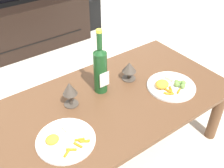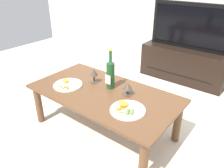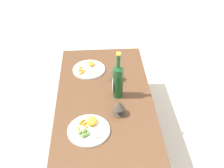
{
  "view_description": "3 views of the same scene",
  "coord_description": "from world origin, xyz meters",
  "px_view_note": "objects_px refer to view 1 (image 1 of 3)",
  "views": [
    {
      "loc": [
        -0.68,
        -0.93,
        1.42
      ],
      "look_at": [
        0.03,
        0.04,
        0.51
      ],
      "focal_mm": 43.18,
      "sensor_mm": 36.0,
      "label": 1
    },
    {
      "loc": [
        1.16,
        -1.35,
        1.44
      ],
      "look_at": [
        0.03,
        0.09,
        0.5
      ],
      "focal_mm": 35.41,
      "sensor_mm": 36.0,
      "label": 2
    },
    {
      "loc": [
        1.61,
        -0.04,
        1.83
      ],
      "look_at": [
        -0.02,
        0.06,
        0.54
      ],
      "focal_mm": 44.04,
      "sensor_mm": 36.0,
      "label": 3
    }
  ],
  "objects_px": {
    "goblet_left": "(70,90)",
    "dinner_plate_right": "(170,85)",
    "goblet_right": "(129,68)",
    "dining_table": "(111,108)",
    "tv_stand": "(30,25)",
    "dinner_plate_left": "(65,139)",
    "wine_bottle": "(100,68)",
    "floor_speaker": "(91,13)"
  },
  "relations": [
    {
      "from": "tv_stand",
      "to": "floor_speaker",
      "type": "height_order",
      "value": "tv_stand"
    },
    {
      "from": "tv_stand",
      "to": "goblet_left",
      "type": "relative_size",
      "value": 8.05
    },
    {
      "from": "dining_table",
      "to": "wine_bottle",
      "type": "relative_size",
      "value": 3.57
    },
    {
      "from": "dining_table",
      "to": "goblet_left",
      "type": "distance_m",
      "value": 0.28
    },
    {
      "from": "floor_speaker",
      "to": "dinner_plate_right",
      "type": "xyz_separation_m",
      "value": [
        -0.55,
        -1.76,
        0.27
      ]
    },
    {
      "from": "tv_stand",
      "to": "goblet_right",
      "type": "relative_size",
      "value": 9.99
    },
    {
      "from": "dining_table",
      "to": "floor_speaker",
      "type": "height_order",
      "value": "dining_table"
    },
    {
      "from": "dinner_plate_left",
      "to": "dinner_plate_right",
      "type": "bearing_deg",
      "value": 0.01
    },
    {
      "from": "floor_speaker",
      "to": "goblet_left",
      "type": "bearing_deg",
      "value": -125.69
    },
    {
      "from": "dinner_plate_left",
      "to": "floor_speaker",
      "type": "bearing_deg",
      "value": 54.45
    },
    {
      "from": "goblet_right",
      "to": "dinner_plate_left",
      "type": "bearing_deg",
      "value": -159.07
    },
    {
      "from": "floor_speaker",
      "to": "dinner_plate_right",
      "type": "relative_size",
      "value": 1.25
    },
    {
      "from": "tv_stand",
      "to": "dinner_plate_left",
      "type": "xyz_separation_m",
      "value": [
        -0.5,
        -1.74,
        0.21
      ]
    },
    {
      "from": "dining_table",
      "to": "tv_stand",
      "type": "bearing_deg",
      "value": 84.88
    },
    {
      "from": "goblet_left",
      "to": "dinner_plate_right",
      "type": "height_order",
      "value": "goblet_left"
    },
    {
      "from": "wine_bottle",
      "to": "goblet_left",
      "type": "xyz_separation_m",
      "value": [
        -0.2,
        -0.01,
        -0.05
      ]
    },
    {
      "from": "goblet_left",
      "to": "dinner_plate_left",
      "type": "xyz_separation_m",
      "value": [
        -0.15,
        -0.21,
        -0.09
      ]
    },
    {
      "from": "goblet_left",
      "to": "goblet_right",
      "type": "height_order",
      "value": "goblet_left"
    },
    {
      "from": "goblet_left",
      "to": "dinner_plate_right",
      "type": "relative_size",
      "value": 0.51
    },
    {
      "from": "floor_speaker",
      "to": "goblet_right",
      "type": "height_order",
      "value": "goblet_right"
    },
    {
      "from": "tv_stand",
      "to": "floor_speaker",
      "type": "xyz_separation_m",
      "value": [
        0.76,
        0.01,
        -0.06
      ]
    },
    {
      "from": "floor_speaker",
      "to": "dinner_plate_left",
      "type": "height_order",
      "value": "dinner_plate_left"
    },
    {
      "from": "dining_table",
      "to": "dinner_plate_left",
      "type": "distance_m",
      "value": 0.38
    },
    {
      "from": "dining_table",
      "to": "floor_speaker",
      "type": "relative_size",
      "value": 3.84
    },
    {
      "from": "goblet_left",
      "to": "goblet_right",
      "type": "xyz_separation_m",
      "value": [
        0.41,
        0.0,
        -0.02
      ]
    },
    {
      "from": "wine_bottle",
      "to": "dinner_plate_right",
      "type": "relative_size",
      "value": 1.34
    },
    {
      "from": "dining_table",
      "to": "dinner_plate_right",
      "type": "bearing_deg",
      "value": -18.53
    },
    {
      "from": "dining_table",
      "to": "wine_bottle",
      "type": "distance_m",
      "value": 0.24
    },
    {
      "from": "dining_table",
      "to": "dinner_plate_left",
      "type": "relative_size",
      "value": 4.9
    },
    {
      "from": "dining_table",
      "to": "goblet_right",
      "type": "relative_size",
      "value": 11.65
    },
    {
      "from": "goblet_left",
      "to": "dinner_plate_left",
      "type": "bearing_deg",
      "value": -125.44
    },
    {
      "from": "dining_table",
      "to": "tv_stand",
      "type": "relative_size",
      "value": 1.17
    },
    {
      "from": "goblet_left",
      "to": "goblet_right",
      "type": "relative_size",
      "value": 1.24
    },
    {
      "from": "floor_speaker",
      "to": "dinner_plate_right",
      "type": "height_order",
      "value": "dinner_plate_right"
    },
    {
      "from": "wine_bottle",
      "to": "dinner_plate_left",
      "type": "bearing_deg",
      "value": -147.98
    },
    {
      "from": "wine_bottle",
      "to": "tv_stand",
      "type": "bearing_deg",
      "value": 84.53
    },
    {
      "from": "goblet_right",
      "to": "dinner_plate_right",
      "type": "height_order",
      "value": "goblet_right"
    },
    {
      "from": "dining_table",
      "to": "goblet_right",
      "type": "bearing_deg",
      "value": 25.43
    },
    {
      "from": "tv_stand",
      "to": "wine_bottle",
      "type": "bearing_deg",
      "value": -95.47
    },
    {
      "from": "tv_stand",
      "to": "dinner_plate_right",
      "type": "bearing_deg",
      "value": -83.39
    },
    {
      "from": "goblet_left",
      "to": "dinner_plate_right",
      "type": "xyz_separation_m",
      "value": [
        0.55,
        -0.21,
        -0.09
      ]
    },
    {
      "from": "floor_speaker",
      "to": "goblet_left",
      "type": "height_order",
      "value": "goblet_left"
    }
  ]
}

